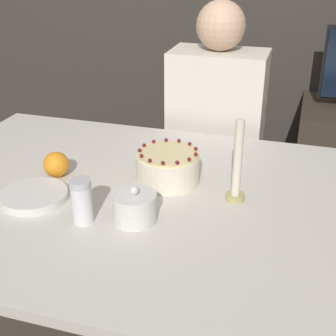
{
  "coord_description": "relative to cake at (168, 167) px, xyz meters",
  "views": [
    {
      "loc": [
        0.49,
        -1.16,
        1.44
      ],
      "look_at": [
        0.11,
        0.11,
        0.8
      ],
      "focal_mm": 50.0,
      "sensor_mm": 36.0,
      "label": 1
    }
  ],
  "objects": [
    {
      "name": "cake",
      "position": [
        0.0,
        0.0,
        0.0
      ],
      "size": [
        0.2,
        0.2,
        0.11
      ],
      "color": "#EFE5CC",
      "rests_on": "dining_table"
    },
    {
      "name": "person_man_blue_shirt",
      "position": [
        0.03,
        0.63,
        -0.26
      ],
      "size": [
        0.4,
        0.34,
        1.24
      ],
      "rotation": [
        0.0,
        0.0,
        3.14
      ],
      "color": "#595960",
      "rests_on": "ground_plane"
    },
    {
      "name": "dining_table",
      "position": [
        -0.11,
        -0.11,
        -0.15
      ],
      "size": [
        1.45,
        1.08,
        0.75
      ],
      "color": "beige",
      "rests_on": "ground_plane"
    },
    {
      "name": "sugar_shaker",
      "position": [
        -0.15,
        -0.3,
        0.01
      ],
      "size": [
        0.06,
        0.06,
        0.13
      ],
      "color": "white",
      "rests_on": "dining_table"
    },
    {
      "name": "plate_stack",
      "position": [
        -0.35,
        -0.23,
        -0.04
      ],
      "size": [
        0.2,
        0.2,
        0.02
      ],
      "color": "silver",
      "rests_on": "dining_table"
    },
    {
      "name": "sugar_bowl",
      "position": [
        -0.02,
        -0.25,
        -0.01
      ],
      "size": [
        0.12,
        0.12,
        0.11
      ],
      "color": "silver",
      "rests_on": "dining_table"
    },
    {
      "name": "candle",
      "position": [
        0.22,
        -0.06,
        0.05
      ],
      "size": [
        0.06,
        0.06,
        0.25
      ],
      "color": "tan",
      "rests_on": "dining_table"
    },
    {
      "name": "orange_fruit_0",
      "position": [
        -0.36,
        -0.07,
        -0.01
      ],
      "size": [
        0.08,
        0.08,
        0.08
      ],
      "color": "orange",
      "rests_on": "dining_table"
    }
  ]
}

